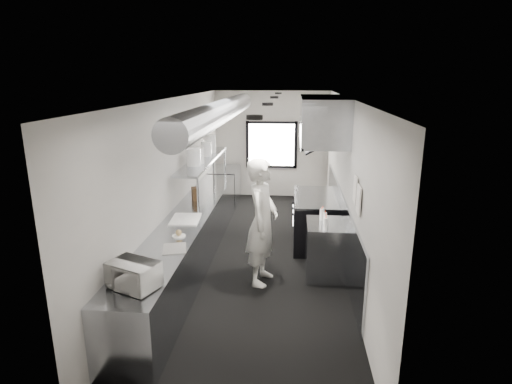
% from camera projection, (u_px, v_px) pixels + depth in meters
% --- Properties ---
extents(floor, '(3.00, 8.00, 0.01)m').
position_uv_depth(floor, '(259.00, 255.00, 7.65)').
color(floor, black).
rests_on(floor, ground).
extents(ceiling, '(3.00, 8.00, 0.01)m').
position_uv_depth(ceiling, '(259.00, 98.00, 6.90)').
color(ceiling, silver).
rests_on(ceiling, wall_back).
extents(wall_back, '(3.00, 0.02, 2.80)m').
position_uv_depth(wall_back, '(272.00, 145.00, 11.11)').
color(wall_back, '#B3AFA9').
rests_on(wall_back, floor).
extents(wall_front, '(3.00, 0.02, 2.80)m').
position_uv_depth(wall_front, '(219.00, 297.00, 3.43)').
color(wall_front, '#B3AFA9').
rests_on(wall_front, floor).
extents(wall_left, '(0.02, 8.00, 2.80)m').
position_uv_depth(wall_left, '(175.00, 179.00, 7.40)').
color(wall_left, '#B3AFA9').
rests_on(wall_left, floor).
extents(wall_right, '(0.02, 8.00, 2.80)m').
position_uv_depth(wall_right, '(347.00, 183.00, 7.15)').
color(wall_right, '#B3AFA9').
rests_on(wall_right, floor).
extents(wall_cladding, '(0.03, 5.50, 1.10)m').
position_uv_depth(wall_cladding, '(341.00, 224.00, 7.66)').
color(wall_cladding, '#9A9FA8').
rests_on(wall_cladding, wall_right).
extents(hvac_duct, '(0.40, 6.40, 0.40)m').
position_uv_depth(hvac_duct, '(222.00, 111.00, 7.41)').
color(hvac_duct, gray).
rests_on(hvac_duct, ceiling).
extents(service_window, '(1.36, 0.05, 1.25)m').
position_uv_depth(service_window, '(271.00, 145.00, 11.08)').
color(service_window, silver).
rests_on(service_window, wall_back).
extents(exhaust_hood, '(0.81, 2.20, 0.88)m').
position_uv_depth(exhaust_hood, '(323.00, 120.00, 7.59)').
color(exhaust_hood, '#9A9FA8').
rests_on(exhaust_hood, ceiling).
extents(prep_counter, '(0.70, 6.00, 0.90)m').
position_uv_depth(prep_counter, '(190.00, 240.00, 7.15)').
color(prep_counter, '#9A9FA8').
rests_on(prep_counter, floor).
extents(pass_shelf, '(0.45, 3.00, 0.68)m').
position_uv_depth(pass_shelf, '(204.00, 161.00, 8.30)').
color(pass_shelf, '#9A9FA8').
rests_on(pass_shelf, prep_counter).
extents(range, '(0.88, 1.60, 0.94)m').
position_uv_depth(range, '(315.00, 220.00, 8.10)').
color(range, black).
rests_on(range, floor).
extents(bottle_station, '(0.65, 0.80, 0.90)m').
position_uv_depth(bottle_station, '(326.00, 250.00, 6.76)').
color(bottle_station, '#9A9FA8').
rests_on(bottle_station, floor).
extents(far_work_table, '(0.70, 1.20, 0.90)m').
position_uv_depth(far_work_table, '(225.00, 186.00, 10.70)').
color(far_work_table, '#9A9FA8').
rests_on(far_work_table, floor).
extents(notice_sheet_a, '(0.02, 0.28, 0.38)m').
position_uv_depth(notice_sheet_a, '(355.00, 189.00, 5.94)').
color(notice_sheet_a, white).
rests_on(notice_sheet_a, wall_right).
extents(notice_sheet_b, '(0.02, 0.28, 0.38)m').
position_uv_depth(notice_sheet_b, '(359.00, 200.00, 5.62)').
color(notice_sheet_b, white).
rests_on(notice_sheet_b, wall_right).
extents(line_cook, '(0.59, 0.79, 1.98)m').
position_uv_depth(line_cook, '(262.00, 222.00, 6.42)').
color(line_cook, silver).
rests_on(line_cook, floor).
extents(microwave, '(0.60, 0.54, 0.30)m').
position_uv_depth(microwave, '(133.00, 275.00, 4.59)').
color(microwave, silver).
rests_on(microwave, prep_counter).
extents(deli_tub_a, '(0.16, 0.16, 0.10)m').
position_uv_depth(deli_tub_a, '(125.00, 274.00, 4.83)').
color(deli_tub_a, beige).
rests_on(deli_tub_a, prep_counter).
extents(deli_tub_b, '(0.20, 0.20, 0.11)m').
position_uv_depth(deli_tub_b, '(132.00, 263.00, 5.11)').
color(deli_tub_b, beige).
rests_on(deli_tub_b, prep_counter).
extents(newspaper, '(0.40, 0.45, 0.01)m').
position_uv_depth(newspaper, '(174.00, 248.00, 5.66)').
color(newspaper, beige).
rests_on(newspaper, prep_counter).
extents(small_plate, '(0.23, 0.23, 0.02)m').
position_uv_depth(small_plate, '(179.00, 236.00, 6.09)').
color(small_plate, white).
rests_on(small_plate, prep_counter).
extents(pastry, '(0.09, 0.09, 0.09)m').
position_uv_depth(pastry, '(179.00, 233.00, 6.07)').
color(pastry, tan).
rests_on(pastry, small_plate).
extents(cutting_board, '(0.50, 0.63, 0.02)m').
position_uv_depth(cutting_board, '(185.00, 219.00, 6.80)').
color(cutting_board, white).
rests_on(cutting_board, prep_counter).
extents(knife_block, '(0.17, 0.23, 0.23)m').
position_uv_depth(knife_block, '(195.00, 194.00, 7.87)').
color(knife_block, '#4F341C').
rests_on(knife_block, prep_counter).
extents(plate_stack_a, '(0.31, 0.31, 0.31)m').
position_uv_depth(plate_stack_a, '(194.00, 157.00, 7.64)').
color(plate_stack_a, white).
rests_on(plate_stack_a, pass_shelf).
extents(plate_stack_b, '(0.23, 0.23, 0.29)m').
position_uv_depth(plate_stack_b, '(198.00, 156.00, 7.82)').
color(plate_stack_b, white).
rests_on(plate_stack_b, pass_shelf).
extents(plate_stack_c, '(0.22, 0.22, 0.30)m').
position_uv_depth(plate_stack_c, '(206.00, 149.00, 8.57)').
color(plate_stack_c, white).
rests_on(plate_stack_c, pass_shelf).
extents(plate_stack_d, '(0.27, 0.27, 0.38)m').
position_uv_depth(plate_stack_d, '(210.00, 144.00, 8.97)').
color(plate_stack_d, white).
rests_on(plate_stack_d, pass_shelf).
extents(squeeze_bottle_a, '(0.08, 0.08, 0.19)m').
position_uv_depth(squeeze_bottle_a, '(326.00, 224.00, 6.34)').
color(squeeze_bottle_a, white).
rests_on(squeeze_bottle_a, bottle_station).
extents(squeeze_bottle_b, '(0.08, 0.08, 0.17)m').
position_uv_depth(squeeze_bottle_b, '(326.00, 221.00, 6.48)').
color(squeeze_bottle_b, white).
rests_on(squeeze_bottle_b, bottle_station).
extents(squeeze_bottle_c, '(0.06, 0.06, 0.18)m').
position_uv_depth(squeeze_bottle_c, '(325.00, 218.00, 6.60)').
color(squeeze_bottle_c, white).
rests_on(squeeze_bottle_c, bottle_station).
extents(squeeze_bottle_d, '(0.08, 0.08, 0.19)m').
position_uv_depth(squeeze_bottle_d, '(322.00, 215.00, 6.76)').
color(squeeze_bottle_d, white).
rests_on(squeeze_bottle_d, bottle_station).
extents(squeeze_bottle_e, '(0.06, 0.06, 0.17)m').
position_uv_depth(squeeze_bottle_e, '(323.00, 213.00, 6.89)').
color(squeeze_bottle_e, white).
rests_on(squeeze_bottle_e, bottle_station).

